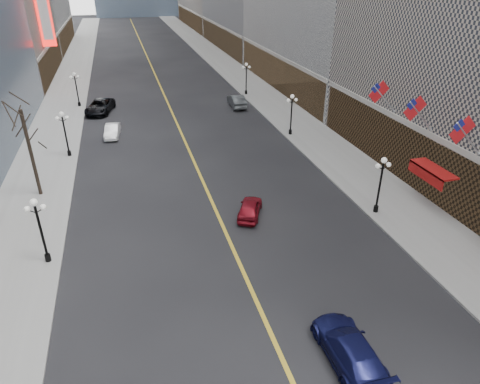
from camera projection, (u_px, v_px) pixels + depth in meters
sidewalk_east at (252, 87)px, 67.65m from camera, size 6.00×230.00×0.15m
sidewalk_west at (65, 100)px, 61.08m from camera, size 6.00×230.00×0.15m
lane_line at (157, 79)px, 72.93m from camera, size 0.25×200.00×0.02m
streetlamp_east_1 at (381, 179)px, 31.69m from camera, size 1.26×0.44×4.52m
streetlamp_east_2 at (292, 110)px, 47.05m from camera, size 1.26×0.44×4.52m
streetlamp_east_3 at (246, 75)px, 62.41m from camera, size 1.26×0.44×4.52m
streetlamp_west_1 at (39, 224)px, 26.14m from camera, size 1.26×0.44×4.52m
streetlamp_west_2 at (65, 129)px, 41.51m from camera, size 1.26×0.44×4.52m
streetlamp_west_3 at (76, 86)px, 56.87m from camera, size 1.26×0.44×4.52m
flag_3 at (464, 132)px, 27.91m from camera, size 2.87×0.12×2.87m
flag_4 at (417, 110)px, 32.18m from camera, size 2.87×0.12×2.87m
flag_5 at (380, 94)px, 36.44m from camera, size 2.87×0.12×2.87m
awning_c at (431, 171)px, 32.61m from camera, size 1.40×4.00×0.93m
theatre_marquee at (42, 4)px, 63.62m from camera, size 2.00×0.55×12.00m
tree_west_far at (24, 124)px, 32.73m from camera, size 3.60×3.60×7.92m
car_nb_mid at (112, 131)px, 47.69m from camera, size 1.90×4.26×1.36m
car_nb_far at (100, 106)px, 55.55m from camera, size 4.20×6.54×1.68m
car_sb_near at (350, 349)px, 20.28m from camera, size 2.19×5.31×1.54m
car_sb_mid at (250, 208)px, 32.39m from camera, size 3.07×4.20×1.33m
car_sb_far at (237, 101)px, 57.85m from camera, size 1.93×5.07×1.65m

